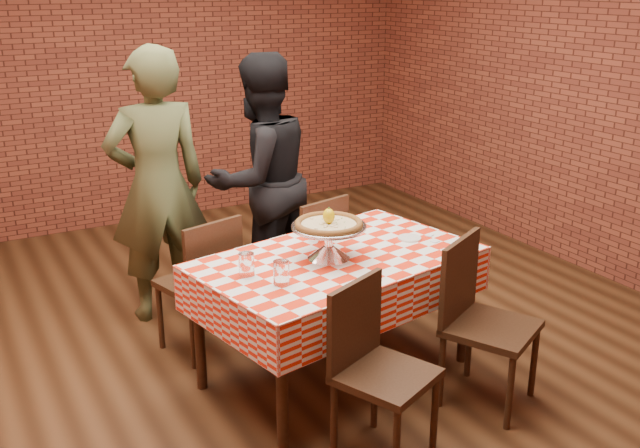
# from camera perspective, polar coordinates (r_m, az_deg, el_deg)

# --- Properties ---
(ground) EXTENTS (6.00, 6.00, 0.00)m
(ground) POSITION_cam_1_polar(r_m,az_deg,el_deg) (4.68, -2.93, -9.85)
(ground) COLOR black
(ground) RESTS_ON ground
(back_wall) EXTENTS (5.50, 0.00, 5.50)m
(back_wall) POSITION_cam_1_polar(r_m,az_deg,el_deg) (6.98, -14.35, 11.75)
(back_wall) COLOR maroon
(back_wall) RESTS_ON ground
(table) EXTENTS (1.70, 1.21, 0.75)m
(table) POSITION_cam_1_polar(r_m,az_deg,el_deg) (4.24, 1.33, -7.36)
(table) COLOR #342113
(table) RESTS_ON ground
(tablecloth) EXTENTS (1.74, 1.26, 0.27)m
(tablecloth) POSITION_cam_1_polar(r_m,az_deg,el_deg) (4.14, 1.36, -4.26)
(tablecloth) COLOR red
(tablecloth) RESTS_ON table
(pizza_stand) EXTENTS (0.51, 0.51, 0.19)m
(pizza_stand) POSITION_cam_1_polar(r_m,az_deg,el_deg) (4.02, 0.69, -1.42)
(pizza_stand) COLOR silver
(pizza_stand) RESTS_ON tablecloth
(pizza) EXTENTS (0.45, 0.45, 0.03)m
(pizza) POSITION_cam_1_polar(r_m,az_deg,el_deg) (3.99, 0.70, -0.05)
(pizza) COLOR beige
(pizza) RESTS_ON pizza_stand
(lemon) EXTENTS (0.08, 0.08, 0.09)m
(lemon) POSITION_cam_1_polar(r_m,az_deg,el_deg) (3.97, 0.70, 0.62)
(lemon) COLOR yellow
(lemon) RESTS_ON pizza
(water_glass_left) EXTENTS (0.10, 0.10, 0.13)m
(water_glass_left) POSITION_cam_1_polar(r_m,az_deg,el_deg) (3.69, -3.08, -3.91)
(water_glass_left) COLOR white
(water_glass_left) RESTS_ON tablecloth
(water_glass_right) EXTENTS (0.10, 0.10, 0.13)m
(water_glass_right) POSITION_cam_1_polar(r_m,az_deg,el_deg) (3.80, -5.84, -3.25)
(water_glass_right) COLOR white
(water_glass_right) RESTS_ON tablecloth
(side_plate) EXTENTS (0.17, 0.17, 0.01)m
(side_plate) POSITION_cam_1_polar(r_m,az_deg,el_deg) (4.38, 7.10, -1.11)
(side_plate) COLOR white
(side_plate) RESTS_ON tablecloth
(sweetener_packet_a) EXTENTS (0.05, 0.04, 0.00)m
(sweetener_packet_a) POSITION_cam_1_polar(r_m,az_deg,el_deg) (4.35, 9.10, -1.37)
(sweetener_packet_a) COLOR white
(sweetener_packet_a) RESTS_ON tablecloth
(sweetener_packet_b) EXTENTS (0.06, 0.05, 0.00)m
(sweetener_packet_b) POSITION_cam_1_polar(r_m,az_deg,el_deg) (4.45, 8.67, -0.88)
(sweetener_packet_b) COLOR white
(sweetener_packet_b) RESTS_ON tablecloth
(condiment_caddy) EXTENTS (0.14, 0.13, 0.15)m
(condiment_caddy) POSITION_cam_1_polar(r_m,az_deg,el_deg) (4.31, -0.11, -0.31)
(condiment_caddy) COLOR silver
(condiment_caddy) RESTS_ON tablecloth
(chair_near_left) EXTENTS (0.54, 0.54, 0.89)m
(chair_near_left) POSITION_cam_1_polar(r_m,az_deg,el_deg) (3.53, 5.25, -11.95)
(chair_near_left) COLOR #342113
(chair_near_left) RESTS_ON ground
(chair_near_right) EXTENTS (0.60, 0.60, 0.93)m
(chair_near_right) POSITION_cam_1_polar(r_m,az_deg,el_deg) (4.05, 13.43, -7.85)
(chair_near_right) COLOR #342113
(chair_near_right) RESTS_ON ground
(chair_far_left) EXTENTS (0.51, 0.51, 0.89)m
(chair_far_left) POSITION_cam_1_polar(r_m,az_deg,el_deg) (4.56, -9.65, -4.68)
(chair_far_left) COLOR #342113
(chair_far_left) RESTS_ON ground
(chair_far_right) EXTENTS (0.50, 0.50, 0.89)m
(chair_far_right) POSITION_cam_1_polar(r_m,az_deg,el_deg) (4.92, -1.11, -2.64)
(chair_far_right) COLOR #342113
(chair_far_right) RESTS_ON ground
(diner_olive) EXTENTS (0.69, 0.46, 1.86)m
(diner_olive) POSITION_cam_1_polar(r_m,az_deg,el_deg) (4.93, -12.75, 2.93)
(diner_olive) COLOR #444A2B
(diner_olive) RESTS_ON ground
(diner_black) EXTENTS (0.99, 0.84, 1.78)m
(diner_black) POSITION_cam_1_polar(r_m,az_deg,el_deg) (5.15, -4.73, 3.50)
(diner_black) COLOR black
(diner_black) RESTS_ON ground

